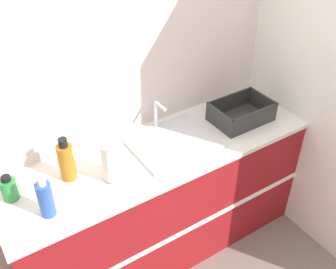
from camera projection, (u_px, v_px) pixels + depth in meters
name	position (u px, v px, depth m)	size (l,w,h in m)	color
wall_back	(131.00, 73.00, 2.44)	(4.41, 0.06, 2.60)	silver
wall_right	(289.00, 54.00, 2.67)	(0.06, 2.59, 2.60)	silver
counter_cabinet	(161.00, 201.00, 2.71)	(2.04, 0.62, 0.91)	maroon
sink	(172.00, 141.00, 2.49)	(0.52, 0.43, 0.22)	silver
paper_towel_roll	(113.00, 161.00, 2.17)	(0.12, 0.12, 0.24)	#4C4C51
dish_rack	(241.00, 114.00, 2.69)	(0.40, 0.27, 0.14)	#2D2D2D
bottle_green	(9.00, 189.00, 2.07)	(0.09, 0.09, 0.15)	#2D8C3D
bottle_amber	(66.00, 161.00, 2.17)	(0.09, 0.09, 0.27)	#B26B19
bottle_blue	(45.00, 198.00, 1.96)	(0.08, 0.08, 0.25)	#2D56B7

